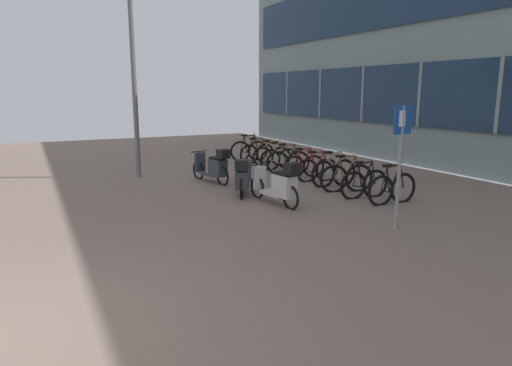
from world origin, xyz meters
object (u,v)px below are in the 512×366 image
at_px(bicycle_rack_02, 346,178).
at_px(lamp_post, 133,62).
at_px(bicycle_rack_00, 392,189).
at_px(bicycle_rack_08, 272,156).
at_px(bicycle_rack_05, 304,166).
at_px(parking_sign, 400,153).
at_px(bicycle_rack_06, 288,162).
at_px(scooter_near, 214,167).
at_px(bicycle_rack_01, 364,184).
at_px(scooter_far, 279,185).
at_px(bicycle_rack_07, 279,159).
at_px(bicycle_rack_03, 334,173).
at_px(bicycle_rack_04, 317,170).
at_px(scooter_mid, 243,178).
at_px(bicycle_rack_09, 257,153).
at_px(bicycle_rack_10, 249,151).

distance_m(bicycle_rack_02, lamp_post, 6.75).
height_order(bicycle_rack_00, bicycle_rack_08, bicycle_rack_00).
relative_size(bicycle_rack_05, parking_sign, 0.56).
xyz_separation_m(bicycle_rack_05, bicycle_rack_08, (0.11, 2.20, 0.00)).
relative_size(bicycle_rack_06, scooter_near, 0.77).
bearing_deg(lamp_post, bicycle_rack_01, -50.76).
relative_size(bicycle_rack_01, scooter_far, 0.71).
bearing_deg(bicycle_rack_07, bicycle_rack_03, -89.65).
xyz_separation_m(bicycle_rack_01, bicycle_rack_04, (0.14, 2.20, -0.01)).
bearing_deg(bicycle_rack_07, bicycle_rack_01, -92.17).
relative_size(scooter_mid, lamp_post, 0.25).
xyz_separation_m(bicycle_rack_00, scooter_far, (-2.33, 1.01, 0.12)).
height_order(bicycle_rack_01, bicycle_rack_05, bicycle_rack_01).
bearing_deg(bicycle_rack_04, bicycle_rack_08, 87.06).
distance_m(bicycle_rack_09, bicycle_rack_10, 0.73).
distance_m(bicycle_rack_05, scooter_mid, 2.96).
bearing_deg(scooter_near, bicycle_rack_00, -55.87).
xyz_separation_m(bicycle_rack_01, bicycle_rack_08, (0.29, 5.13, -0.01)).
bearing_deg(parking_sign, bicycle_rack_06, 79.24).
distance_m(bicycle_rack_02, bicycle_rack_03, 0.74).
xyz_separation_m(bicycle_rack_03, bicycle_rack_07, (-0.02, 2.93, -0.01)).
relative_size(bicycle_rack_01, bicycle_rack_03, 0.93).
bearing_deg(bicycle_rack_00, scooter_near, 124.13).
bearing_deg(bicycle_rack_04, bicycle_rack_07, 89.39).
distance_m(bicycle_rack_06, scooter_mid, 3.28).
relative_size(bicycle_rack_04, scooter_far, 0.67).
bearing_deg(bicycle_rack_01, bicycle_rack_09, 88.90).
bearing_deg(bicycle_rack_04, scooter_mid, -165.88).
distance_m(bicycle_rack_03, bicycle_rack_07, 2.93).
bearing_deg(bicycle_rack_04, bicycle_rack_10, 89.93).
bearing_deg(bicycle_rack_00, scooter_far, 156.49).
distance_m(bicycle_rack_04, bicycle_rack_10, 4.39).
bearing_deg(bicycle_rack_00, bicycle_rack_08, 88.96).
height_order(bicycle_rack_09, scooter_mid, bicycle_rack_09).
bearing_deg(bicycle_rack_01, parking_sign, -115.58).
xyz_separation_m(bicycle_rack_05, bicycle_rack_06, (-0.12, 0.73, 0.02)).
height_order(scooter_near, lamp_post, lamp_post).
relative_size(bicycle_rack_04, bicycle_rack_05, 0.99).
height_order(bicycle_rack_08, bicycle_rack_10, bicycle_rack_10).
height_order(bicycle_rack_01, lamp_post, lamp_post).
height_order(bicycle_rack_05, scooter_near, scooter_near).
xyz_separation_m(bicycle_rack_04, lamp_post, (-4.32, 2.91, 2.96)).
height_order(bicycle_rack_03, lamp_post, lamp_post).
bearing_deg(bicycle_rack_00, bicycle_rack_03, 90.09).
distance_m(bicycle_rack_04, bicycle_rack_07, 2.20).
bearing_deg(parking_sign, lamp_post, 113.17).
distance_m(bicycle_rack_02, bicycle_rack_07, 3.66).
xyz_separation_m(bicycle_rack_00, bicycle_rack_09, (-0.07, 6.59, -0.00)).
height_order(bicycle_rack_08, bicycle_rack_09, bicycle_rack_09).
relative_size(bicycle_rack_01, scooter_mid, 0.86).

